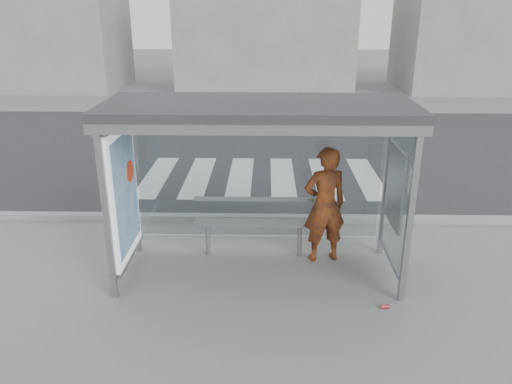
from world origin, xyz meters
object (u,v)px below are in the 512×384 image
Objects in this scene: soda_can at (385,307)px; bench at (254,223)px; person at (325,205)px; bus_shelter at (232,147)px.

bench is at bearing 140.49° from soda_can.
soda_can is (0.71, -1.40, -0.91)m from person.
person reaches higher than soda_can.
person is 0.98× the size of bench.
bench is (0.29, 0.52, -1.40)m from bus_shelter.
soda_can is at bearing 103.58° from person.
person is at bearing 116.89° from soda_can.
person is 16.77× the size of soda_can.
bus_shelter reaches higher than person.
bench reaches higher than soda_can.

